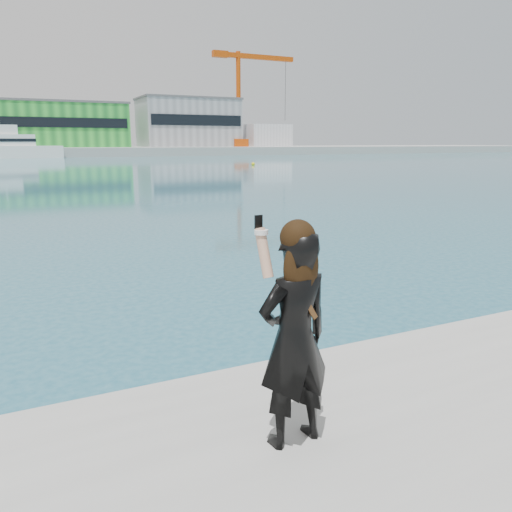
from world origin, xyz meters
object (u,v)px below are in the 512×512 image
at_px(dock_crane, 243,96).
at_px(woman, 295,333).
at_px(buoy_near, 253,165).
at_px(motor_yacht, 10,146).

height_order(dock_crane, woman, dock_crane).
relative_size(dock_crane, buoy_near, 48.00).
height_order(dock_crane, buoy_near, dock_crane).
bearing_deg(motor_yacht, buoy_near, -60.33).
relative_size(dock_crane, woman, 12.91).
distance_m(motor_yacht, buoy_near, 57.88).
xyz_separation_m(buoy_near, woman, (-28.58, -61.85, 1.74)).
distance_m(dock_crane, motor_yacht, 59.03).
xyz_separation_m(dock_crane, motor_yacht, (-56.42, -11.86, -12.66)).
bearing_deg(woman, buoy_near, -120.25).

